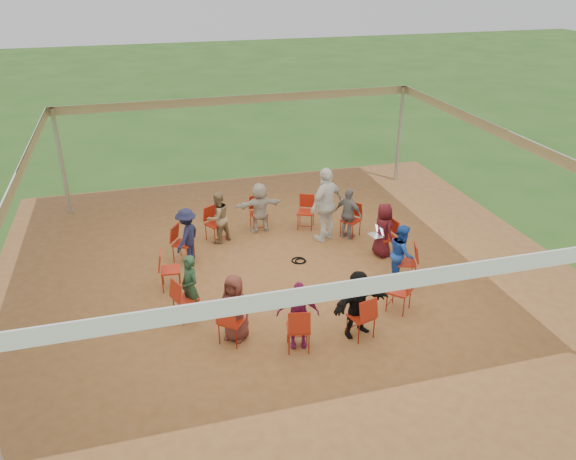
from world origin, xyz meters
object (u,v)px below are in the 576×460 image
object	(u,v)px
laptop	(378,233)
chair_9	(298,328)
chair_10	(361,316)
person_seated_4	(187,236)
chair_12	(406,262)
standing_person	(326,205)
chair_3	(259,214)
person_seated_8	(358,303)
person_seated_7	(298,314)
person_seated_6	(235,308)
chair_8	(232,321)
person_seated_9	(402,253)
chair_6	(170,270)
chair_2	(306,212)
chair_11	(399,291)
person_seated_0	(383,230)
person_seated_5	(190,287)
chair_4	(215,224)
chair_5	(183,244)
chair_7	(186,299)
person_seated_2	(260,207)
person_seated_3	(218,217)
person_seated_1	(349,214)
cable_coil	(299,261)
chair_1	(351,220)

from	to	relation	value
laptop	chair_9	bearing A→B (deg)	126.85
chair_10	person_seated_4	distance (m)	4.76
chair_12	standing_person	bearing A→B (deg)	42.49
chair_3	chair_9	world-z (taller)	same
person_seated_8	person_seated_7	bearing A→B (deg)	166.15
chair_3	person_seated_6	size ratio (longest dim) A/B	0.67
chair_8	person_seated_8	xyz separation A→B (m)	(2.33, -0.38, 0.23)
person_seated_9	chair_6	bearing A→B (deg)	97.09
chair_2	chair_9	bearing A→B (deg)	96.92
chair_2	standing_person	distance (m)	0.98
chair_11	person_seated_0	distance (m)	2.37
chair_10	person_seated_5	xyz separation A→B (m)	(-3.00, 1.53, 0.23)
chair_4	chair_9	distance (m)	4.86
chair_5	person_seated_9	world-z (taller)	person_seated_9
chair_5	chair_11	distance (m)	5.16
chair_10	chair_12	world-z (taller)	same
chair_2	chair_11	xyz separation A→B (m)	(0.67, -4.23, 0.00)
person_seated_4	chair_7	bearing A→B (deg)	25.12
chair_5	person_seated_2	distance (m)	2.37
chair_7	person_seated_3	distance (m)	3.38
person_seated_2	laptop	size ratio (longest dim) A/B	3.52
chair_2	person_seated_2	size ratio (longest dim) A/B	0.67
person_seated_1	person_seated_9	xyz separation A→B (m)	(0.36, -2.28, 0.00)
person_seated_2	person_seated_7	world-z (taller)	same
chair_8	person_seated_5	bearing A→B (deg)	160.68
chair_2	chair_10	world-z (taller)	same
chair_6	chair_9	bearing A→B (deg)	41.54
chair_7	person_seated_5	size ratio (longest dim) A/B	0.67
cable_coil	person_seated_7	bearing A→B (deg)	-107.10
standing_person	laptop	size ratio (longest dim) A/B	5.06
chair_11	standing_person	distance (m)	3.50
chair_12	cable_coil	size ratio (longest dim) A/B	2.60
chair_4	laptop	xyz separation A→B (m)	(3.59, -1.89, 0.19)
chair_6	chair_4	bearing A→B (deg)	152.31
person_seated_8	person_seated_9	xyz separation A→B (m)	(1.67, 1.59, 0.00)
standing_person	cable_coil	distance (m)	1.66
chair_11	person_seated_5	world-z (taller)	person_seated_5
standing_person	cable_coil	world-z (taller)	standing_person
chair_11	person_seated_3	world-z (taller)	person_seated_3
chair_2	chair_3	distance (m)	1.24
chair_4	chair_8	xyz separation A→B (m)	(-0.36, -4.26, 0.00)
person_seated_4	chair_9	bearing A→B (deg)	54.45
chair_11	laptop	xyz separation A→B (m)	(0.50, 2.25, 0.19)
chair_9	laptop	world-z (taller)	chair_9
chair_3	person_seated_0	distance (m)	3.38
chair_3	laptop	world-z (taller)	chair_3
person_seated_6	person_seated_7	bearing A→B (deg)	13.85
laptop	person_seated_4	bearing A→B (deg)	68.52
chair_1	chair_10	bearing A→B (deg)	124.62
chair_7	person_seated_5	distance (m)	0.26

